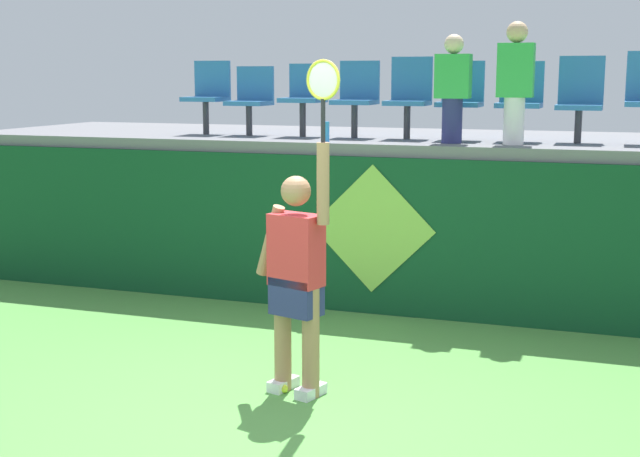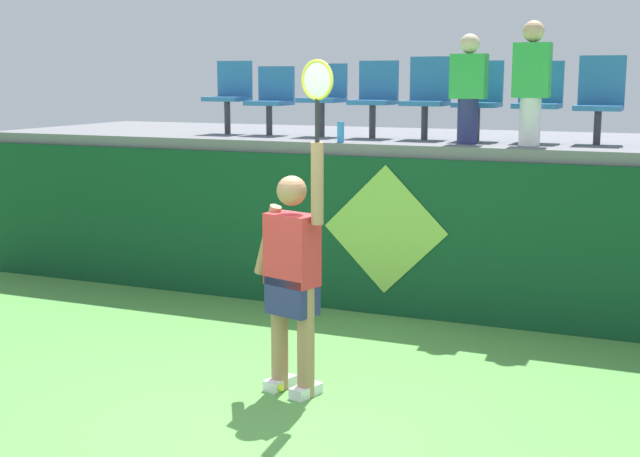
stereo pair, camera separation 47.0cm
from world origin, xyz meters
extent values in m
plane|color=#519342|center=(0.00, 0.00, 0.00)|extent=(40.00, 40.00, 0.00)
cube|color=#0F4223|center=(0.00, 2.98, 0.78)|extent=(10.29, 0.20, 1.57)
cube|color=slate|center=(0.00, 4.31, 1.63)|extent=(10.29, 2.77, 0.12)
cube|color=white|center=(-0.17, 0.61, 0.04)|extent=(0.19, 0.28, 0.08)
cube|color=white|center=(0.08, 0.53, 0.04)|extent=(0.19, 0.28, 0.08)
cylinder|color=#A87A56|center=(-0.17, 0.61, 0.41)|extent=(0.13, 0.13, 0.83)
cylinder|color=#A87A56|center=(0.08, 0.53, 0.41)|extent=(0.13, 0.13, 0.83)
cube|color=navy|center=(-0.04, 0.57, 0.75)|extent=(0.41, 0.31, 0.28)
cube|color=red|center=(-0.04, 0.57, 1.09)|extent=(0.43, 0.32, 0.53)
sphere|color=#A87A56|center=(-0.04, 0.57, 1.53)|extent=(0.22, 0.22, 0.22)
cylinder|color=#A87A56|center=(-0.27, 0.64, 1.14)|extent=(0.27, 0.16, 0.55)
cylinder|color=#A87A56|center=(0.19, 0.50, 1.60)|extent=(0.09, 0.09, 0.58)
cylinder|color=black|center=(0.19, 0.50, 2.04)|extent=(0.03, 0.03, 0.30)
torus|color=gold|center=(0.19, 0.50, 2.32)|extent=(0.28, 0.10, 0.28)
ellipsoid|color=silver|center=(0.19, 0.50, 2.32)|extent=(0.23, 0.08, 0.24)
sphere|color=#D1E533|center=(-0.13, 0.53, 0.03)|extent=(0.07, 0.07, 0.07)
cylinder|color=#338CE5|center=(-0.65, 3.04, 1.79)|extent=(0.07, 0.07, 0.21)
cylinder|color=#38383D|center=(-2.33, 3.73, 1.87)|extent=(0.07, 0.07, 0.37)
cube|color=#2D70B2|center=(-2.33, 3.73, 2.08)|extent=(0.44, 0.42, 0.05)
cube|color=#2D70B2|center=(-2.33, 3.92, 2.31)|extent=(0.44, 0.04, 0.41)
cylinder|color=#38383D|center=(-1.79, 3.73, 1.85)|extent=(0.07, 0.07, 0.33)
cube|color=#2D70B2|center=(-1.79, 3.73, 2.04)|extent=(0.44, 0.42, 0.05)
cube|color=#2D70B2|center=(-1.79, 3.92, 2.26)|extent=(0.44, 0.04, 0.38)
cylinder|color=#38383D|center=(-1.15, 3.73, 1.87)|extent=(0.07, 0.07, 0.37)
cube|color=#2D70B2|center=(-1.15, 3.73, 2.08)|extent=(0.44, 0.42, 0.05)
cube|color=#2D70B2|center=(-1.15, 3.92, 2.29)|extent=(0.44, 0.04, 0.37)
cylinder|color=#38383D|center=(-0.56, 3.73, 1.86)|extent=(0.07, 0.07, 0.36)
cube|color=#2D70B2|center=(-0.56, 3.73, 2.07)|extent=(0.44, 0.42, 0.05)
cube|color=#2D70B2|center=(-0.56, 3.92, 2.30)|extent=(0.44, 0.04, 0.41)
cylinder|color=#38383D|center=(0.01, 3.73, 1.86)|extent=(0.07, 0.07, 0.35)
cube|color=#2D70B2|center=(0.01, 3.73, 2.06)|extent=(0.44, 0.42, 0.05)
cube|color=#2D70B2|center=(0.01, 3.92, 2.32)|extent=(0.44, 0.04, 0.46)
cylinder|color=#38383D|center=(0.56, 3.73, 1.86)|extent=(0.07, 0.07, 0.35)
cube|color=#2D70B2|center=(0.56, 3.73, 2.06)|extent=(0.44, 0.42, 0.05)
cube|color=#2D70B2|center=(0.56, 3.92, 2.29)|extent=(0.44, 0.04, 0.42)
cylinder|color=#38383D|center=(1.16, 3.73, 1.86)|extent=(0.07, 0.07, 0.34)
cube|color=#2D70B2|center=(1.16, 3.73, 2.05)|extent=(0.44, 0.42, 0.05)
cube|color=#2D70B2|center=(1.16, 3.92, 2.28)|extent=(0.44, 0.04, 0.41)
cylinder|color=#38383D|center=(1.74, 3.73, 1.85)|extent=(0.07, 0.07, 0.33)
cube|color=#2D70B2|center=(1.74, 3.73, 2.04)|extent=(0.44, 0.42, 0.05)
cube|color=#2D70B2|center=(1.74, 3.92, 2.30)|extent=(0.44, 0.04, 0.48)
cylinder|color=white|center=(1.16, 3.36, 1.91)|extent=(0.20, 0.20, 0.45)
cube|color=green|center=(1.16, 3.36, 2.40)|extent=(0.34, 0.20, 0.51)
sphere|color=#DBAD84|center=(1.16, 3.36, 2.75)|extent=(0.20, 0.20, 0.20)
cylinder|color=navy|center=(0.56, 3.36, 1.90)|extent=(0.20, 0.20, 0.44)
cube|color=green|center=(0.56, 3.36, 2.34)|extent=(0.34, 0.20, 0.43)
sphere|color=beige|center=(0.56, 3.36, 2.65)|extent=(0.19, 0.19, 0.19)
cube|color=#0F4223|center=(-0.11, 2.87, 0.00)|extent=(0.90, 0.01, 0.00)
plane|color=#8CC64C|center=(-0.11, 2.87, 0.86)|extent=(1.27, 0.00, 1.27)
camera|label=1|loc=(2.16, -5.25, 2.34)|focal=48.95mm
camera|label=2|loc=(2.60, -5.08, 2.34)|focal=48.95mm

